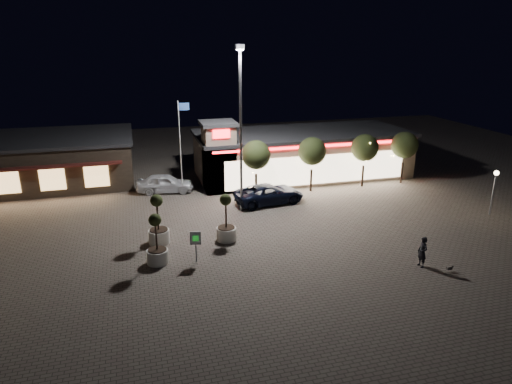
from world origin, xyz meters
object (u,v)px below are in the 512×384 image
object	(u,v)px
planter_left	(159,228)
planter_mid	(157,248)
pickup_truck	(269,194)
pedestrian	(422,252)
white_sedan	(165,183)
valet_sign	(196,241)

from	to	relation	value
planter_left	planter_mid	size ratio (longest dim) A/B	1.07
pickup_truck	pedestrian	distance (m)	13.94
planter_left	white_sedan	bearing A→B (deg)	83.10
planter_mid	pickup_truck	bearing A→B (deg)	41.23
planter_left	valet_sign	world-z (taller)	planter_left
white_sedan	valet_sign	world-z (taller)	valet_sign
planter_mid	valet_sign	xyz separation A→B (m)	(2.24, -0.45, 0.40)
white_sedan	valet_sign	xyz separation A→B (m)	(0.68, -13.80, 0.56)
pedestrian	white_sedan	bearing A→B (deg)	-147.43
pickup_truck	white_sedan	size ratio (longest dim) A/B	1.19
planter_left	pedestrian	bearing A→B (deg)	-26.85
white_sedan	pedestrian	xyz separation A→B (m)	(13.34, -17.90, 0.11)
pedestrian	valet_sign	world-z (taller)	valet_sign
white_sedan	pedestrian	distance (m)	22.32
pedestrian	planter_left	distance (m)	16.37
pedestrian	planter_mid	xyz separation A→B (m)	(-14.90, 4.54, 0.05)
pickup_truck	valet_sign	size ratio (longest dim) A/B	2.90
white_sedan	planter_mid	size ratio (longest dim) A/B	1.53
white_sedan	planter_left	world-z (taller)	planter_left
valet_sign	planter_mid	bearing A→B (deg)	168.75
white_sedan	pickup_truck	bearing A→B (deg)	-113.21
pickup_truck	white_sedan	bearing A→B (deg)	50.11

